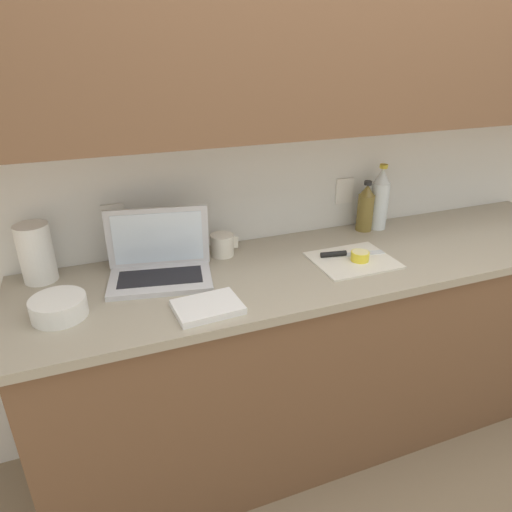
# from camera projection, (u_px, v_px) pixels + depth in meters

# --- Properties ---
(ground_plane) EXTENTS (12.00, 12.00, 0.00)m
(ground_plane) POSITION_uv_depth(u_px,v_px,m) (325.00, 424.00, 2.29)
(ground_plane) COLOR #847056
(ground_plane) RESTS_ON ground
(wall_back) EXTENTS (5.20, 0.38, 2.60)m
(wall_back) POSITION_uv_depth(u_px,v_px,m) (319.00, 93.00, 1.84)
(wall_back) COLOR white
(wall_back) RESTS_ON ground_plane
(counter_unit) EXTENTS (2.58, 0.64, 0.93)m
(counter_unit) POSITION_uv_depth(u_px,v_px,m) (335.00, 346.00, 2.10)
(counter_unit) COLOR brown
(counter_unit) RESTS_ON ground_plane
(laptop) EXTENTS (0.42, 0.31, 0.25)m
(laptop) POSITION_uv_depth(u_px,v_px,m) (160.00, 262.00, 1.73)
(laptop) COLOR silver
(laptop) RESTS_ON counter_unit
(cutting_board) EXTENTS (0.33, 0.27, 0.01)m
(cutting_board) POSITION_uv_depth(u_px,v_px,m) (353.00, 260.00, 1.87)
(cutting_board) COLOR silver
(cutting_board) RESTS_ON counter_unit
(knife) EXTENTS (0.28, 0.07, 0.02)m
(knife) POSITION_uv_depth(u_px,v_px,m) (342.00, 254.00, 1.90)
(knife) COLOR silver
(knife) RESTS_ON cutting_board
(lemon_half_cut) EXTENTS (0.07, 0.07, 0.04)m
(lemon_half_cut) POSITION_uv_depth(u_px,v_px,m) (360.00, 256.00, 1.86)
(lemon_half_cut) COLOR yellow
(lemon_half_cut) RESTS_ON cutting_board
(bottle_green_soda) EXTENTS (0.08, 0.08, 0.31)m
(bottle_green_soda) POSITION_uv_depth(u_px,v_px,m) (380.00, 199.00, 2.16)
(bottle_green_soda) COLOR silver
(bottle_green_soda) RESTS_ON counter_unit
(bottle_oil_tall) EXTENTS (0.08, 0.08, 0.24)m
(bottle_oil_tall) POSITION_uv_depth(u_px,v_px,m) (365.00, 208.00, 2.15)
(bottle_oil_tall) COLOR olive
(bottle_oil_tall) RESTS_ON counter_unit
(measuring_cup) EXTENTS (0.12, 0.10, 0.09)m
(measuring_cup) POSITION_uv_depth(u_px,v_px,m) (222.00, 245.00, 1.91)
(measuring_cup) COLOR silver
(measuring_cup) RESTS_ON counter_unit
(bowl_white) EXTENTS (0.18, 0.18, 0.07)m
(bowl_white) POSITION_uv_depth(u_px,v_px,m) (59.00, 307.00, 1.48)
(bowl_white) COLOR white
(bowl_white) RESTS_ON counter_unit
(paper_towel_roll) EXTENTS (0.12, 0.12, 0.22)m
(paper_towel_roll) POSITION_uv_depth(u_px,v_px,m) (36.00, 253.00, 1.68)
(paper_towel_roll) COLOR white
(paper_towel_roll) RESTS_ON counter_unit
(dish_towel) EXTENTS (0.23, 0.17, 0.02)m
(dish_towel) POSITION_uv_depth(u_px,v_px,m) (208.00, 307.00, 1.53)
(dish_towel) COLOR white
(dish_towel) RESTS_ON counter_unit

